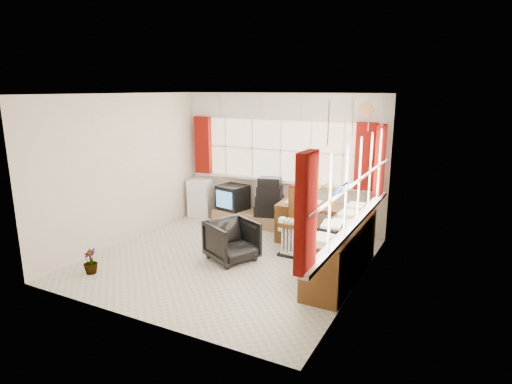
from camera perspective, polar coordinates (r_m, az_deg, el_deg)
ground at (r=6.72m, az=-3.81°, el=-8.92°), size 4.00×4.00×0.00m
room_walls at (r=6.30m, az=-4.02°, el=3.78°), size 4.00×4.00×4.00m
window_back at (r=8.10m, az=3.20°, el=2.01°), size 3.70×0.12×3.60m
window_right at (r=5.69m, az=13.08°, el=-3.37°), size 0.12×3.70×3.60m
curtains at (r=6.73m, az=6.89°, el=3.96°), size 3.83×3.83×1.15m
overhead_cabinets at (r=6.68m, az=7.70°, el=10.73°), size 3.98×3.98×0.48m
desk at (r=7.34m, az=7.47°, el=-3.93°), size 1.21×0.68×0.71m
desk_lamp at (r=7.21m, az=10.24°, el=0.55°), size 0.16×0.14×0.43m
task_chair at (r=6.85m, az=5.69°, el=-3.53°), size 0.44×0.47×1.06m
office_chair at (r=6.58m, az=-3.22°, el=-6.50°), size 0.91×0.90×0.63m
radiator at (r=6.75m, az=5.11°, el=-6.62°), size 0.41×0.17×0.60m
credenza at (r=6.10m, az=11.30°, el=-7.56°), size 0.50×2.00×0.85m
file_tray at (r=5.57m, az=10.15°, el=-5.12°), size 0.33×0.38×0.11m
tv_bench at (r=8.34m, az=-0.96°, el=-3.44°), size 1.40×0.50×0.25m
crt_tv at (r=8.43m, az=-3.15°, el=-0.71°), size 0.61×0.58×0.48m
hifi_stack at (r=7.95m, az=1.82°, el=-0.87°), size 0.60×0.46×0.74m
mini_fridge at (r=8.92m, az=-7.28°, el=-0.69°), size 0.53×0.53×0.77m
spray_bottle_a at (r=7.44m, az=-4.69°, el=-5.33°), size 0.14×0.15×0.33m
spray_bottle_b at (r=7.98m, az=0.10°, el=-4.54°), size 0.11×0.11×0.17m
flower_vase at (r=6.60m, az=-21.23°, el=-8.61°), size 0.23×0.23×0.36m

